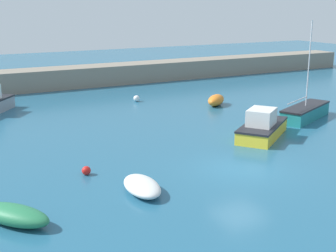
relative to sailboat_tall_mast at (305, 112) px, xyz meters
name	(u,v)px	position (x,y,z in m)	size (l,w,h in m)	color
ground_plane	(240,171)	(-9.97, -6.06, -0.60)	(120.00, 120.00, 0.20)	#235B7A
harbor_breakwater	(76,77)	(-9.97, 20.23, 0.44)	(65.31, 3.12, 1.88)	gray
sailboat_tall_mast	(305,112)	(0.00, 0.00, 0.00)	(5.51, 3.52, 6.68)	teal
rowboat_blue_near	(142,186)	(-15.41, -6.47, -0.21)	(1.59, 2.75, 0.59)	white
open_tender_yellow	(14,215)	(-20.72, -6.93, -0.15)	(2.75, 3.14, 0.71)	#287A4C
motorboat_grey_hull	(262,127)	(-5.54, -2.17, 0.14)	(5.09, 4.44, 1.79)	yellow
fishing_dinghy_green	(216,100)	(-2.95, 6.62, -0.07)	(2.47, 2.29, 0.87)	orange
mooring_buoy_white	(137,98)	(-7.79, 10.98, -0.25)	(0.50, 0.50, 0.50)	white
mooring_buoy_red	(86,171)	(-16.82, -3.32, -0.29)	(0.42, 0.42, 0.42)	red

